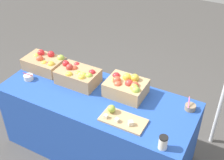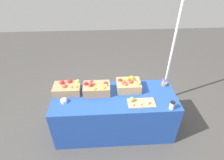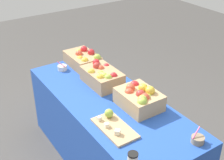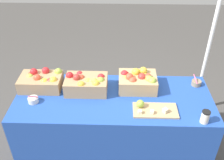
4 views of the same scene
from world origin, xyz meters
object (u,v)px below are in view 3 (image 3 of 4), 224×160
apple_crate_right (139,98)px  sample_bowl_mid (62,68)px  apple_crate_left (83,59)px  apple_crate_middle (102,76)px  cutting_board_front (113,125)px  sample_bowl_near (198,139)px

apple_crate_right → sample_bowl_mid: (-0.99, -0.25, -0.06)m
apple_crate_left → apple_crate_middle: bearing=-5.3°
apple_crate_middle → apple_crate_right: apple_crate_right is taller
apple_crate_left → apple_crate_right: size_ratio=1.11×
apple_crate_middle → cutting_board_front: (0.62, -0.28, -0.07)m
apple_crate_left → apple_crate_right: 0.96m
apple_crate_left → sample_bowl_near: (1.57, 0.09, -0.05)m
cutting_board_front → sample_bowl_near: 0.64m
apple_crate_middle → sample_bowl_near: (1.11, 0.13, -0.06)m
apple_crate_left → cutting_board_front: apple_crate_left is taller
sample_bowl_mid → cutting_board_front: bearing=-4.6°
apple_crate_right → sample_bowl_mid: bearing=-165.7°
cutting_board_front → sample_bowl_near: (0.49, 0.41, 0.01)m
apple_crate_left → cutting_board_front: (1.08, -0.33, -0.06)m
apple_crate_left → apple_crate_middle: size_ratio=1.00×
apple_crate_left → sample_bowl_mid: bearing=-96.0°
sample_bowl_near → sample_bowl_mid: 1.62m
apple_crate_middle → apple_crate_right: (0.50, 0.06, 0.01)m
apple_crate_middle → sample_bowl_mid: (-0.48, -0.19, -0.06)m
sample_bowl_near → sample_bowl_mid: sample_bowl_near is taller
cutting_board_front → sample_bowl_mid: (-1.10, 0.09, 0.01)m
sample_bowl_near → sample_bowl_mid: bearing=-168.5°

